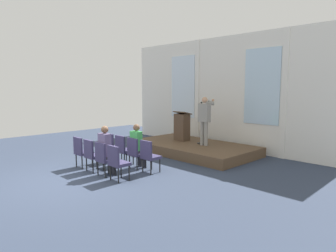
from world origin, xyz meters
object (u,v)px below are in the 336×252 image
mic_stand (201,135)px  chair_r1_c3 (117,161)px  chair_r0_c3 (149,154)px  chair_r0_c1 (123,148)px  chair_r1_c0 (82,150)px  chair_r0_c0 (112,145)px  chair_r1_c2 (104,157)px  chair_r1_c1 (92,153)px  chair_r0_c2 (135,151)px  lectern (182,126)px  audience_r1_c2 (106,148)px  speaker (205,117)px  audience_r0_c2 (138,144)px

mic_stand → chair_r1_c3: size_ratio=1.65×
chair_r0_c3 → chair_r0_c1: bearing=180.0°
chair_r0_c3 → chair_r1_c0: (-1.87, -1.09, 0.00)m
chair_r0_c0 → chair_r1_c2: (1.24, -1.09, 0.00)m
chair_r0_c1 → chair_r1_c1: 1.09m
chair_r0_c2 → chair_r1_c1: 1.26m
lectern → audience_r1_c2: (1.04, -4.14, -0.13)m
chair_r0_c1 → chair_r1_c0: (-0.62, -1.09, 0.00)m
speaker → chair_r1_c2: speaker is taller
chair_r0_c0 → chair_r0_c1: 0.62m
chair_r0_c0 → chair_r0_c3: (1.87, 0.00, 0.00)m
speaker → chair_r1_c1: (-0.85, -4.04, -0.83)m
speaker → chair_r0_c2: (-0.23, -2.94, -0.83)m
chair_r1_c2 → chair_r0_c0: bearing=138.7°
speaker → chair_r1_c0: bearing=-110.1°
chair_r0_c2 → chair_r0_c1: bearing=180.0°
chair_r0_c3 → speaker: bearing=97.6°
mic_stand → chair_r0_c1: mic_stand is taller
lectern → chair_r1_c3: 4.55m
chair_r0_c2 → chair_r1_c3: size_ratio=1.00×
chair_r0_c0 → audience_r0_c2: 1.26m
chair_r1_c1 → audience_r0_c2: bearing=62.1°
chair_r0_c3 → chair_r1_c3: 1.09m
chair_r0_c0 → chair_r1_c3: size_ratio=1.00×
chair_r1_c0 → chair_r1_c3: 1.87m
chair_r0_c0 → chair_r0_c1: bearing=0.0°
lectern → audience_r0_c2: (1.04, -3.04, -0.16)m
chair_r0_c3 → chair_r1_c2: same height
speaker → audience_r1_c2: (-0.23, -3.96, -0.59)m
chair_r0_c1 → chair_r1_c3: size_ratio=1.00×
chair_r1_c0 → chair_r1_c2: 1.24m
lectern → audience_r1_c2: 4.27m
chair_r1_c0 → chair_r0_c0: bearing=90.0°
speaker → audience_r1_c2: speaker is taller
lectern → chair_r1_c0: 4.24m
chair_r0_c0 → audience_r1_c2: audience_r1_c2 is taller
chair_r0_c2 → chair_r0_c3: 0.62m
mic_stand → audience_r0_c2: (0.07, -3.04, 0.06)m
chair_r0_c0 → chair_r0_c1: size_ratio=1.00×
chair_r0_c0 → audience_r1_c2: size_ratio=0.68×
lectern → chair_r0_c2: (1.04, -3.13, -0.37)m
chair_r0_c2 → chair_r1_c3: same height
speaker → chair_r0_c2: size_ratio=1.85×
audience_r0_c2 → chair_r1_c2: 1.19m
chair_r1_c3 → chair_r1_c2: bearing=180.0°
chair_r0_c3 → chair_r0_c0: bearing=180.0°
chair_r0_c3 → chair_r1_c2: (-0.62, -1.09, 0.00)m
chair_r1_c0 → lectern: bearing=87.2°
chair_r1_c2 → lectern: bearing=103.8°
mic_stand → chair_r1_c3: bearing=-80.7°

